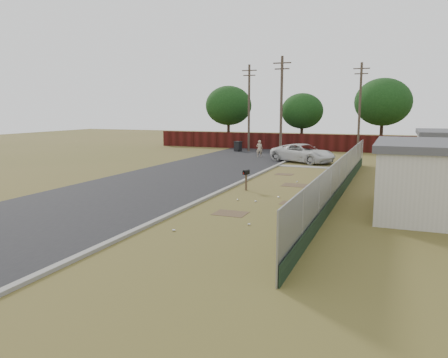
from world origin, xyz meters
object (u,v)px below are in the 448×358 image
at_px(pedestrian, 259,149).
at_px(trash_bin, 238,146).
at_px(pickup_truck, 303,153).
at_px(fire_hydrant, 302,222).
at_px(mailbox, 246,174).

xyz_separation_m(pedestrian, trash_bin, (-3.76, 4.54, -0.25)).
distance_m(pickup_truck, pedestrian, 5.26).
bearing_deg(trash_bin, fire_hydrant, -65.91).
bearing_deg(fire_hydrant, trash_bin, 114.09).
bearing_deg(fire_hydrant, pedestrian, 110.53).
distance_m(pickup_truck, trash_bin, 10.96).
relative_size(pickup_truck, pedestrian, 3.51).
height_order(fire_hydrant, mailbox, mailbox).
xyz_separation_m(fire_hydrant, mailbox, (-4.62, 7.34, 0.47)).
height_order(mailbox, trash_bin, mailbox).
height_order(fire_hydrant, pedestrian, pedestrian).
relative_size(fire_hydrant, trash_bin, 0.87).
distance_m(mailbox, pedestrian, 17.08).
relative_size(mailbox, trash_bin, 1.07).
bearing_deg(fire_hydrant, mailbox, 122.19).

